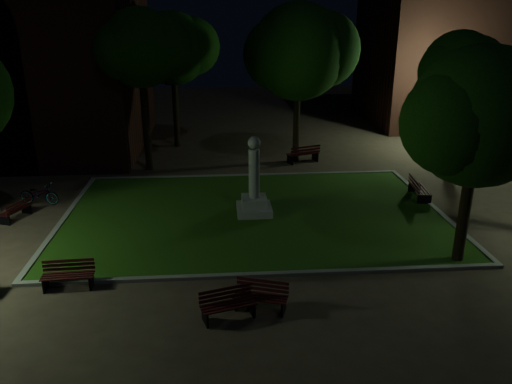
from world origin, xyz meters
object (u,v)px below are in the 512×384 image
bench_left_side (16,211)px  bench_near_left (228,305)px  bench_right_side (418,190)px  bicycle (39,194)px  monument (254,193)px  bench_near_right (261,297)px  bench_west_near (68,276)px  bench_far_side (304,154)px

bench_left_side → bench_near_left: bearing=68.4°
bench_right_side → bicycle: bearing=93.7°
monument → bench_near_right: monument is taller
bench_near_left → bench_left_side: bench_near_left is taller
bench_west_near → bicycle: (-3.17, 7.23, 0.07)m
bench_west_near → bicycle: 7.90m
bench_near_left → bench_far_side: (4.52, 14.62, 0.08)m
monument → bench_near_left: (-1.25, -7.25, -0.57)m
bench_near_right → bench_far_side: bench_far_side is taller
bench_far_side → bench_near_right: bearing=56.2°
bench_near_left → bench_left_side: size_ratio=1.06×
bench_right_side → bench_far_side: bearing=39.9°
bench_near_left → bench_right_side: bearing=28.0°
monument → bicycle: bearing=168.0°
monument → bench_near_left: 7.38m
bench_near_left → bench_far_side: size_ratio=0.83×
monument → bench_left_side: size_ratio=2.15×
bench_near_right → bench_west_near: bearing=-177.7°
bench_left_side → monument: bearing=109.2°
bench_far_side → bench_left_side: bearing=9.4°
bench_near_left → bicycle: bearing=114.0°
bench_near_right → bench_left_side: 11.64m
bicycle → bench_west_near: bearing=-144.6°
bench_right_side → monument: bearing=105.8°
bench_left_side → bench_far_side: 14.61m
monument → bench_right_side: size_ratio=1.80×
bench_right_side → bicycle: bench_right_side is taller
monument → bench_left_side: (-9.49, 0.26, -0.59)m
bench_near_left → bicycle: 12.11m
bench_right_side → bench_left_side: bearing=99.5°
bench_left_side → bench_near_right: bearing=72.8°
bench_near_left → bench_near_right: bearing=3.9°
bench_west_near → bench_right_side: bench_right_side is taller
bench_near_right → bicycle: size_ratio=0.90×
bench_left_side → bench_far_side: (12.76, 7.11, 0.10)m
bench_near_right → bench_far_side: 14.71m
monument → bench_right_side: bearing=9.8°
monument → bench_west_near: size_ratio=2.08×
bench_left_side → bicycle: (0.36, 1.68, 0.09)m
bench_near_left → bench_right_side: 12.12m
bench_right_side → bench_west_near: bearing=122.2°
bicycle → bench_near_left: bearing=-127.6°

